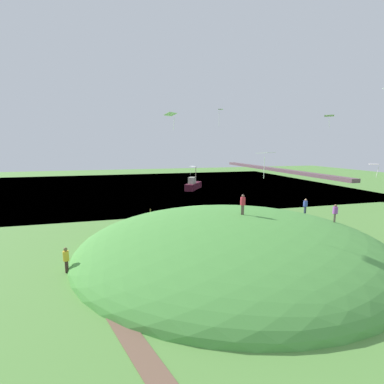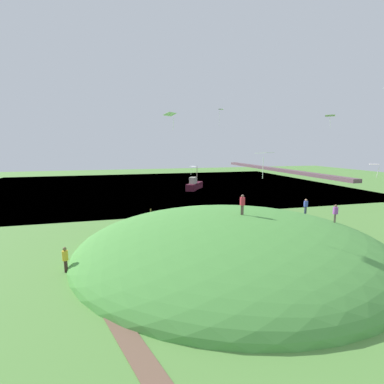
{
  "view_description": "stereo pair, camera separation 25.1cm",
  "coord_description": "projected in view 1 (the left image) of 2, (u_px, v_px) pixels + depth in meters",
  "views": [
    {
      "loc": [
        31.25,
        -8.74,
        8.77
      ],
      "look_at": [
        2.88,
        -0.89,
        3.99
      ],
      "focal_mm": 26.33,
      "sensor_mm": 36.0,
      "label": 1
    },
    {
      "loc": [
        31.31,
        -8.5,
        8.77
      ],
      "look_at": [
        2.88,
        -0.89,
        3.99
      ],
      "focal_mm": 26.33,
      "sensor_mm": 36.0,
      "label": 2
    }
  ],
  "objects": [
    {
      "name": "kite_6",
      "position": [
        220.0,
        111.0,
        32.74
      ],
      "size": [
        0.94,
        0.82,
        1.97
      ],
      "color": "white"
    },
    {
      "name": "person_with_child",
      "position": [
        305.0,
        204.0,
        30.11
      ],
      "size": [
        0.54,
        0.54,
        1.6
      ],
      "rotation": [
        0.0,
        0.0,
        1.89
      ],
      "color": "#2A344B",
      "rests_on": "grass_hill"
    },
    {
      "name": "person_watching_kites",
      "position": [
        66.0,
        257.0,
        19.61
      ],
      "size": [
        0.51,
        0.51,
        1.84
      ],
      "rotation": [
        0.0,
        0.0,
        1.89
      ],
      "color": "#402926",
      "rests_on": "ground_plane"
    },
    {
      "name": "bridge_deck_far",
      "position": [
        273.0,
        169.0,
        70.82
      ],
      "size": [
        51.24,
        1.8,
        0.7
      ],
      "primitive_type": "cube",
      "color": "#654B53"
    },
    {
      "name": "kite_7",
      "position": [
        193.0,
        167.0,
        37.41
      ],
      "size": [
        1.16,
        1.17,
        1.2
      ],
      "color": "white"
    },
    {
      "name": "mooring_post",
      "position": [
        150.0,
        213.0,
        34.87
      ],
      "size": [
        0.14,
        0.14,
        1.12
      ],
      "primitive_type": "cylinder",
      "color": "brown",
      "rests_on": "ground_plane"
    },
    {
      "name": "ground_plane",
      "position": [
        193.0,
        221.0,
        33.44
      ],
      "size": [
        160.0,
        160.0,
        0.0
      ],
      "primitive_type": "plane",
      "color": "#599040"
    },
    {
      "name": "kite_1",
      "position": [
        171.0,
        115.0,
        23.48
      ],
      "size": [
        1.17,
        1.24,
        1.46
      ],
      "color": "silver"
    },
    {
      "name": "person_walking_path",
      "position": [
        243.0,
        202.0,
        25.0
      ],
      "size": [
        0.62,
        0.62,
        1.83
      ],
      "rotation": [
        0.0,
        0.0,
        0.98
      ],
      "color": "brown",
      "rests_on": "grass_hill"
    },
    {
      "name": "grass_hill",
      "position": [
        231.0,
        247.0,
        24.7
      ],
      "size": [
        25.55,
        26.38,
        5.52
      ],
      "primitive_type": "ellipsoid",
      "color": "#4D9640",
      "rests_on": "ground_plane"
    },
    {
      "name": "boat_on_lake",
      "position": [
        193.0,
        185.0,
        58.05
      ],
      "size": [
        6.36,
        5.0,
        4.69
      ],
      "rotation": [
        0.0,
        0.0,
        5.7
      ],
      "color": "#471322",
      "rests_on": "lake_water"
    },
    {
      "name": "person_near_shore",
      "position": [
        335.0,
        211.0,
        26.1
      ],
      "size": [
        0.62,
        0.62,
        1.7
      ],
      "rotation": [
        0.0,
        0.0,
        2.24
      ],
      "color": "brown",
      "rests_on": "grass_hill"
    },
    {
      "name": "kite_0",
      "position": [
        266.0,
        154.0,
        18.57
      ],
      "size": [
        1.37,
        1.46,
        1.78
      ],
      "color": "white"
    },
    {
      "name": "kite_3",
      "position": [
        329.0,
        116.0,
        33.84
      ],
      "size": [
        1.29,
        1.31,
        1.55
      ],
      "color": "silver"
    },
    {
      "name": "kite_5",
      "position": [
        374.0,
        165.0,
        23.5
      ],
      "size": [
        0.82,
        0.86,
        1.12
      ],
      "color": "silver"
    },
    {
      "name": "lake_water",
      "position": [
        155.0,
        187.0,
        63.52
      ],
      "size": [
        56.93,
        80.0,
        0.4
      ],
      "primitive_type": "cube",
      "color": "#2E5C82",
      "rests_on": "ground_plane"
    }
  ]
}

